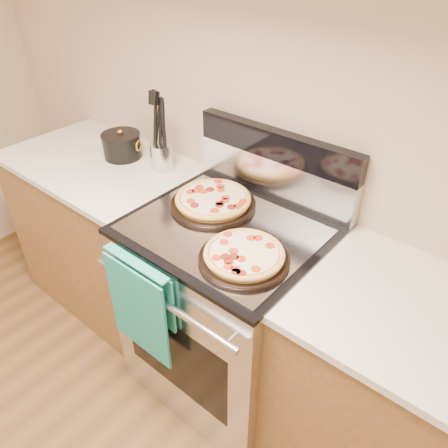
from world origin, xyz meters
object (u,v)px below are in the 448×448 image
Objects in this scene: range_body at (228,310)px; pepperoni_pizza_back at (213,201)px; pepperoni_pizza_front at (244,256)px; saucepan at (122,146)px; utensil_crock at (162,157)px.

range_body is 0.52m from pepperoni_pizza_back.
pepperoni_pizza_front is 1.03m from saucepan.
pepperoni_pizza_back is 0.38m from pepperoni_pizza_front.
pepperoni_pizza_back reaches higher than pepperoni_pizza_front.
pepperoni_pizza_back is (-0.14, 0.07, 0.50)m from range_body.
utensil_crock is 0.26m from saucepan.
utensil_crock is at bearing 162.16° from range_body.
saucepan reaches higher than pepperoni_pizza_back.
pepperoni_pizza_back is at bearing 153.20° from range_body.
pepperoni_pizza_front is at bearing -32.12° from pepperoni_pizza_back.
range_body is at bearing -26.80° from pepperoni_pizza_back.
range_body is at bearing -10.04° from saucepan.
utensil_crock is at bearing 165.31° from pepperoni_pizza_back.
pepperoni_pizza_back is 0.68m from saucepan.
saucepan is (-0.82, 0.14, 0.52)m from range_body.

